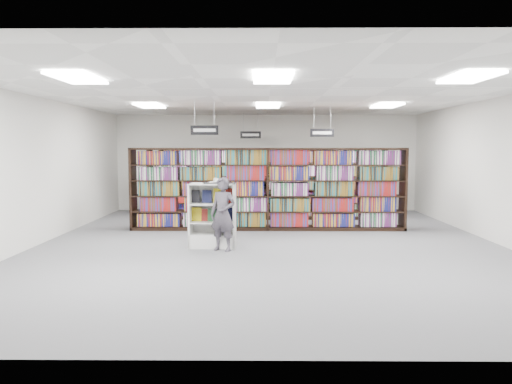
{
  "coord_description": "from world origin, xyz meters",
  "views": [
    {
      "loc": [
        -0.18,
        -10.75,
        2.08
      ],
      "look_at": [
        -0.29,
        0.5,
        1.1
      ],
      "focal_mm": 35.0,
      "sensor_mm": 36.0,
      "label": 1
    }
  ],
  "objects_px": {
    "endcap_display": "(213,225)",
    "open_book": "(217,182)",
    "shopper": "(223,214)",
    "bookshelf_row_near": "(268,189)"
  },
  "relations": [
    {
      "from": "open_book",
      "to": "bookshelf_row_near",
      "type": "bearing_deg",
      "value": 53.13
    },
    {
      "from": "endcap_display",
      "to": "open_book",
      "type": "height_order",
      "value": "open_book"
    },
    {
      "from": "bookshelf_row_near",
      "to": "open_book",
      "type": "height_order",
      "value": "bookshelf_row_near"
    },
    {
      "from": "open_book",
      "to": "shopper",
      "type": "xyz_separation_m",
      "value": [
        0.14,
        -0.36,
        -0.64
      ]
    },
    {
      "from": "bookshelf_row_near",
      "to": "open_book",
      "type": "bearing_deg",
      "value": -115.07
    },
    {
      "from": "endcap_display",
      "to": "open_book",
      "type": "xyz_separation_m",
      "value": [
        0.1,
        -0.04,
        0.93
      ]
    },
    {
      "from": "shopper",
      "to": "endcap_display",
      "type": "bearing_deg",
      "value": 146.27
    },
    {
      "from": "bookshelf_row_near",
      "to": "endcap_display",
      "type": "bearing_deg",
      "value": -117.45
    },
    {
      "from": "bookshelf_row_near",
      "to": "open_book",
      "type": "relative_size",
      "value": 10.53
    },
    {
      "from": "bookshelf_row_near",
      "to": "endcap_display",
      "type": "distance_m",
      "value": 2.66
    }
  ]
}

